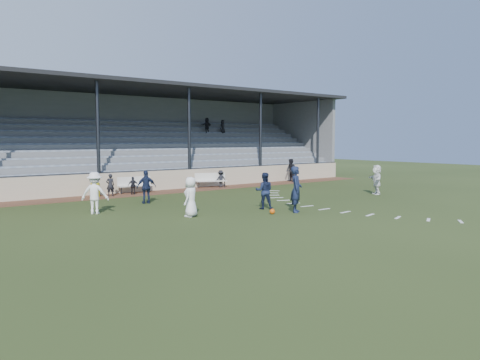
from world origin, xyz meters
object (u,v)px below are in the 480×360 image
bench_right (211,179)px  football (272,211)px  official (291,170)px  player_white_lead (191,197)px  player_navy_lead (296,189)px  bench_left (135,183)px  trash_bin (95,190)px

bench_right → football: (-3.99, -10.40, -0.47)m
football → official: bearing=42.9°
player_white_lead → player_navy_lead: size_ratio=0.82×
bench_left → trash_bin: (-2.45, -0.30, -0.19)m
football → player_navy_lead: bearing=-12.5°
bench_left → trash_bin: bearing=-167.5°
bench_left → player_navy_lead: player_navy_lead is taller
football → official: 15.04m
bench_left → official: (12.24, -0.32, 0.28)m
bench_right → trash_bin: size_ratio=2.65×
player_white_lead → player_navy_lead: player_navy_lead is taller
bench_right → official: (7.01, -0.16, 0.28)m
bench_left → official: size_ratio=1.21×
football → official: size_ratio=0.14×
bench_left → official: bearing=4.0°
bench_left → bench_right: size_ratio=1.01×
football → player_navy_lead: 1.46m
bench_left → trash_bin: bench_left is taller
bench_right → player_navy_lead: bearing=-82.6°
trash_bin → player_navy_lead: player_navy_lead is taller
player_navy_lead → football: bearing=126.4°
football → bench_left: bearing=96.7°
bench_right → football: size_ratio=8.71×
trash_bin → player_white_lead: bearing=-85.6°
player_white_lead → official: official is taller
bench_right → official: size_ratio=1.19×
bench_right → trash_bin: (-7.68, -0.15, -0.19)m
trash_bin → player_white_lead: (0.67, -8.68, 0.41)m
player_navy_lead → bench_right: bearing=33.9°
bench_left → football: bench_left is taller
player_navy_lead → official: size_ratio=1.18×
bench_right → player_navy_lead: 11.03m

